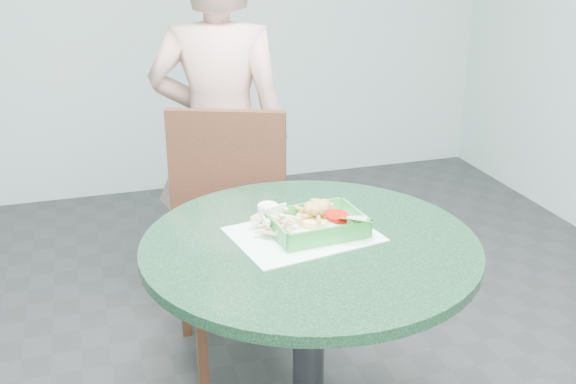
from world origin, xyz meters
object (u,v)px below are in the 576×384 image
object	(u,v)px
cafe_table	(309,301)
sauce_ramekin	(270,214)
dining_chair	(235,220)
diner_person	(220,134)
crab_sandwich	(319,217)
food_basket	(316,234)

from	to	relation	value
cafe_table	sauce_ramekin	world-z (taller)	sauce_ramekin
dining_chair	diner_person	distance (m)	0.38
dining_chair	crab_sandwich	distance (m)	0.70
diner_person	sauce_ramekin	world-z (taller)	diner_person
diner_person	food_basket	world-z (taller)	diner_person
food_basket	crab_sandwich	distance (m)	0.05
cafe_table	crab_sandwich	world-z (taller)	crab_sandwich
food_basket	sauce_ramekin	size ratio (longest dim) A/B	4.29
cafe_table	diner_person	size ratio (longest dim) A/B	0.59
crab_sandwich	diner_person	bearing A→B (deg)	95.55
sauce_ramekin	cafe_table	bearing A→B (deg)	-61.67
dining_chair	diner_person	size ratio (longest dim) A/B	0.59
cafe_table	dining_chair	xyz separation A→B (m)	(-0.05, 0.71, -0.05)
diner_person	cafe_table	bearing A→B (deg)	112.06
dining_chair	sauce_ramekin	world-z (taller)	dining_chair
dining_chair	food_basket	size ratio (longest dim) A/B	3.70
dining_chair	sauce_ramekin	distance (m)	0.63
cafe_table	dining_chair	bearing A→B (deg)	94.25
dining_chair	food_basket	world-z (taller)	dining_chair
sauce_ramekin	crab_sandwich	bearing A→B (deg)	-26.84
cafe_table	sauce_ramekin	xyz separation A→B (m)	(-0.07, 0.14, 0.22)
diner_person	sauce_ramekin	xyz separation A→B (m)	(-0.04, -0.86, 0.01)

